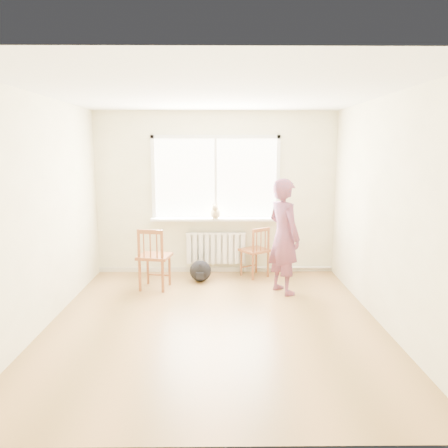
{
  "coord_description": "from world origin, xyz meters",
  "views": [
    {
      "loc": [
        0.06,
        -5.03,
        2.08
      ],
      "look_at": [
        0.13,
        1.2,
        1.01
      ],
      "focal_mm": 35.0,
      "sensor_mm": 36.0,
      "label": 1
    }
  ],
  "objects_px": {
    "chair_left": "(153,259)",
    "cat": "(216,212)",
    "backpack": "(200,271)",
    "chair_right": "(256,252)",
    "person": "(284,236)"
  },
  "relations": [
    {
      "from": "chair_left",
      "to": "person",
      "type": "distance_m",
      "value": 1.96
    },
    {
      "from": "chair_left",
      "to": "cat",
      "type": "xyz_separation_m",
      "value": [
        0.92,
        0.76,
        0.59
      ]
    },
    {
      "from": "chair_right",
      "to": "cat",
      "type": "height_order",
      "value": "cat"
    },
    {
      "from": "chair_left",
      "to": "cat",
      "type": "relative_size",
      "value": 2.27
    },
    {
      "from": "chair_left",
      "to": "cat",
      "type": "bearing_deg",
      "value": -130.28
    },
    {
      "from": "chair_left",
      "to": "backpack",
      "type": "bearing_deg",
      "value": -140.38
    },
    {
      "from": "backpack",
      "to": "cat",
      "type": "bearing_deg",
      "value": 57.45
    },
    {
      "from": "person",
      "to": "cat",
      "type": "height_order",
      "value": "person"
    },
    {
      "from": "chair_left",
      "to": "chair_right",
      "type": "distance_m",
      "value": 1.71
    },
    {
      "from": "chair_right",
      "to": "backpack",
      "type": "relative_size",
      "value": 2.45
    },
    {
      "from": "chair_left",
      "to": "chair_right",
      "type": "height_order",
      "value": "chair_left"
    },
    {
      "from": "cat",
      "to": "backpack",
      "type": "distance_m",
      "value": 1.0
    },
    {
      "from": "person",
      "to": "chair_left",
      "type": "bearing_deg",
      "value": 55.69
    },
    {
      "from": "cat",
      "to": "backpack",
      "type": "height_order",
      "value": "cat"
    },
    {
      "from": "person",
      "to": "backpack",
      "type": "relative_size",
      "value": 4.91
    }
  ]
}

